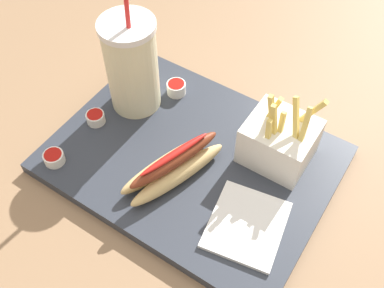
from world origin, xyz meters
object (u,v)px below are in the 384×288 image
at_px(fries_basket, 279,141).
at_px(hot_dog_1, 173,166).
at_px(soda_cup, 132,65).
at_px(ketchup_cup_3, 54,157).
at_px(ketchup_cup_1, 96,117).
at_px(ketchup_cup_2, 176,88).
at_px(napkin_stack, 247,225).

distance_m(fries_basket, hot_dog_1, 0.17).
bearing_deg(soda_cup, ketchup_cup_3, -99.57).
xyz_separation_m(soda_cup, ketchup_cup_3, (-0.03, -0.17, -0.07)).
xyz_separation_m(fries_basket, hot_dog_1, (-0.12, -0.12, -0.02)).
relative_size(ketchup_cup_1, ketchup_cup_2, 0.92).
bearing_deg(fries_basket, ketchup_cup_2, 171.95).
distance_m(ketchup_cup_2, ketchup_cup_3, 0.24).
relative_size(fries_basket, ketchup_cup_1, 4.43).
relative_size(hot_dog_1, ketchup_cup_3, 5.57).
distance_m(hot_dog_1, ketchup_cup_1, 0.17).
bearing_deg(ketchup_cup_3, fries_basket, 34.75).
bearing_deg(hot_dog_1, soda_cup, 146.79).
distance_m(hot_dog_1, ketchup_cup_3, 0.19).
distance_m(fries_basket, ketchup_cup_1, 0.31).
bearing_deg(ketchup_cup_2, fries_basket, -8.05).
distance_m(fries_basket, ketchup_cup_3, 0.35).
bearing_deg(ketchup_cup_1, soda_cup, 68.91).
relative_size(ketchup_cup_2, napkin_stack, 0.29).
bearing_deg(fries_basket, ketchup_cup_3, -145.25).
xyz_separation_m(soda_cup, napkin_stack, (0.28, -0.11, -0.08)).
relative_size(fries_basket, ketchup_cup_3, 4.26).
relative_size(soda_cup, ketchup_cup_3, 7.67).
xyz_separation_m(hot_dog_1, ketchup_cup_1, (-0.17, 0.02, -0.01)).
distance_m(soda_cup, napkin_stack, 0.31).
distance_m(ketchup_cup_1, ketchup_cup_2, 0.15).
bearing_deg(hot_dog_1, ketchup_cup_2, 122.81).
bearing_deg(ketchup_cup_2, ketchup_cup_1, -119.99).
xyz_separation_m(soda_cup, fries_basket, (0.26, 0.03, -0.05)).
bearing_deg(ketchup_cup_3, hot_dog_1, 25.27).
bearing_deg(napkin_stack, soda_cup, 158.76).
height_order(soda_cup, ketchup_cup_1, soda_cup).
xyz_separation_m(ketchup_cup_1, ketchup_cup_3, (-0.00, -0.10, -0.00)).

